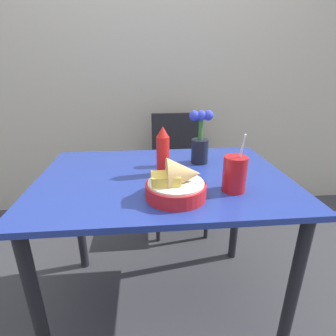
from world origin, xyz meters
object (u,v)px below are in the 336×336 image
Objects in this scene: chair_far_window at (178,162)px; drink_cup at (234,175)px; ketchup_bottle at (164,152)px; flower_vase at (200,141)px; food_basket at (178,183)px.

drink_cup is at bearing -85.33° from chair_far_window.
chair_far_window is 1.06m from drink_cup.
ketchup_bottle is 0.84× the size of flower_vase.
food_basket is 0.24m from ketchup_bottle.
drink_cup is (0.22, 0.03, 0.01)m from food_basket.
chair_far_window is at bearing 82.27° from food_basket.
chair_far_window is at bearing 94.67° from drink_cup.
food_basket is 0.40m from flower_vase.
flower_vase is (-0.07, 0.33, 0.05)m from drink_cup.
ketchup_bottle is 0.33m from drink_cup.
food_basket is at bearing -113.32° from flower_vase.
ketchup_bottle is (-0.18, -0.82, 0.35)m from chair_far_window.
ketchup_bottle is (-0.03, 0.23, 0.05)m from food_basket.
ketchup_bottle is at bearing 143.39° from drink_cup.
food_basket is 0.96× the size of drink_cup.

